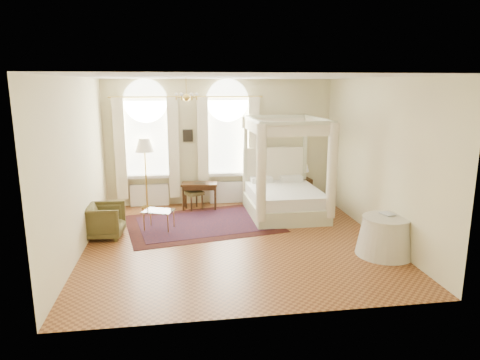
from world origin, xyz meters
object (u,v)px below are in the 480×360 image
(armchair, at_px, (104,221))
(coffee_table, at_px, (159,212))
(stool, at_px, (194,194))
(side_table, at_px, (385,236))
(writing_desk, at_px, (199,187))
(floor_lamp, at_px, (145,149))
(canopy_bed, at_px, (285,193))
(nightstand, at_px, (302,190))

(armchair, height_order, coffee_table, armchair)
(stool, xyz_separation_m, armchair, (-1.95, -1.83, -0.04))
(armchair, relative_size, coffee_table, 1.04)
(side_table, bearing_deg, writing_desk, 132.72)
(armchair, relative_size, floor_lamp, 0.43)
(armchair, bearing_deg, side_table, -104.30)
(coffee_table, bearing_deg, armchair, -162.70)
(stool, distance_m, side_table, 4.96)
(floor_lamp, bearing_deg, side_table, -39.49)
(canopy_bed, bearing_deg, side_table, -65.55)
(writing_desk, xyz_separation_m, floor_lamp, (-1.36, 0.26, 0.97))
(floor_lamp, height_order, side_table, floor_lamp)
(writing_desk, bearing_deg, side_table, -47.28)
(nightstand, bearing_deg, armchair, -156.74)
(stool, bearing_deg, coffee_table, -119.37)
(canopy_bed, relative_size, floor_lamp, 1.30)
(coffee_table, bearing_deg, stool, 60.63)
(stool, relative_size, coffee_table, 0.72)
(writing_desk, distance_m, side_table, 4.87)
(nightstand, xyz_separation_m, side_table, (0.50, -3.84, 0.03))
(canopy_bed, height_order, armchair, canopy_bed)
(nightstand, bearing_deg, stool, -174.62)
(stool, bearing_deg, writing_desk, 5.43)
(writing_desk, relative_size, side_table, 0.90)
(stool, distance_m, armchair, 2.67)
(armchair, bearing_deg, floor_lamp, -15.93)
(armchair, xyz_separation_m, coffee_table, (1.12, 0.35, 0.04))
(writing_desk, relative_size, coffee_table, 1.28)
(writing_desk, relative_size, stool, 1.78)
(coffee_table, relative_size, side_table, 0.70)
(canopy_bed, xyz_separation_m, side_table, (1.25, -2.76, -0.18))
(stool, distance_m, coffee_table, 1.70)
(nightstand, bearing_deg, side_table, -82.60)
(canopy_bed, bearing_deg, nightstand, 55.00)
(nightstand, height_order, floor_lamp, floor_lamp)
(armchair, bearing_deg, nightstand, -63.26)
(stool, height_order, floor_lamp, floor_lamp)
(canopy_bed, distance_m, armchair, 4.27)
(canopy_bed, height_order, nightstand, canopy_bed)
(canopy_bed, distance_m, coffee_table, 3.11)
(canopy_bed, xyz_separation_m, writing_desk, (-2.05, 0.82, 0.05))
(canopy_bed, xyz_separation_m, stool, (-2.20, 0.80, -0.15))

